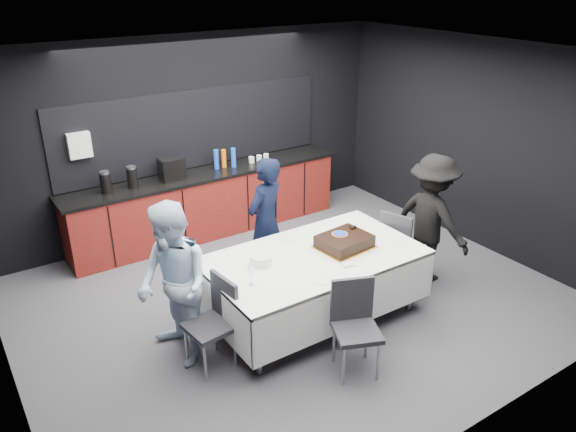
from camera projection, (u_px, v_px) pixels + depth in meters
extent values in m
plane|color=#48474D|center=(293.00, 300.00, 6.63)|extent=(6.00, 6.00, 0.00)
cube|color=white|center=(294.00, 57.00, 5.48)|extent=(6.00, 5.00, 0.04)
cube|color=black|center=(194.00, 136.00, 7.95)|extent=(6.00, 0.04, 2.80)
cube|color=black|center=(482.00, 293.00, 4.16)|extent=(6.00, 0.04, 2.80)
cube|color=black|center=(477.00, 144.00, 7.57)|extent=(0.04, 5.00, 2.80)
cube|color=#5E120E|center=(208.00, 204.00, 8.12)|extent=(4.00, 0.60, 0.90)
cube|color=black|center=(206.00, 173.00, 7.92)|extent=(4.10, 0.64, 0.04)
cube|color=black|center=(195.00, 129.00, 7.90)|extent=(4.00, 0.03, 1.10)
cube|color=white|center=(79.00, 145.00, 7.03)|extent=(0.28, 0.12, 0.32)
cylinder|color=black|center=(106.00, 183.00, 7.16)|extent=(0.14, 0.14, 0.26)
cylinder|color=black|center=(132.00, 178.00, 7.33)|extent=(0.14, 0.14, 0.26)
cube|color=black|center=(172.00, 169.00, 7.60)|extent=(0.32, 0.24, 0.30)
cylinder|color=blue|center=(216.00, 159.00, 8.00)|extent=(0.07, 0.07, 0.28)
cylinder|color=orange|center=(224.00, 158.00, 8.06)|extent=(0.07, 0.07, 0.26)
cylinder|color=blue|center=(233.00, 158.00, 8.06)|extent=(0.07, 0.07, 0.28)
cylinder|color=white|center=(252.00, 160.00, 8.28)|extent=(0.08, 0.08, 0.09)
cylinder|color=white|center=(259.00, 158.00, 8.34)|extent=(0.08, 0.08, 0.09)
cylinder|color=white|center=(266.00, 157.00, 8.40)|extent=(0.08, 0.08, 0.09)
cylinder|color=#99999E|center=(104.00, 173.00, 7.10)|extent=(0.12, 0.12, 0.03)
cylinder|color=#99999E|center=(131.00, 167.00, 7.27)|extent=(0.12, 0.12, 0.03)
cylinder|color=#99999E|center=(258.00, 342.00, 5.29)|extent=(0.06, 0.06, 0.75)
cylinder|color=#99999E|center=(211.00, 294.00, 6.05)|extent=(0.06, 0.06, 0.75)
cylinder|color=#99999E|center=(411.00, 281.00, 6.30)|extent=(0.06, 0.06, 0.75)
cylinder|color=#99999E|center=(354.00, 247.00, 7.06)|extent=(0.06, 0.06, 0.75)
cube|color=white|center=(314.00, 257.00, 6.02)|extent=(2.32, 1.32, 0.04)
cube|color=white|center=(351.00, 305.00, 5.63)|extent=(2.32, 0.02, 0.55)
cube|color=white|center=(281.00, 254.00, 6.62)|extent=(2.32, 0.02, 0.55)
cube|color=white|center=(219.00, 311.00, 5.55)|extent=(0.02, 1.32, 0.55)
cube|color=white|center=(391.00, 251.00, 6.71)|extent=(0.02, 1.32, 0.55)
cube|color=#EDB545|center=(344.00, 247.00, 6.17)|extent=(0.62, 0.53, 0.01)
cube|color=black|center=(344.00, 241.00, 6.14)|extent=(0.57, 0.48, 0.12)
cube|color=black|center=(345.00, 236.00, 6.11)|extent=(0.57, 0.48, 0.01)
cylinder|color=orange|center=(340.00, 234.00, 6.15)|extent=(0.18, 0.18, 0.00)
cylinder|color=#1639AB|center=(340.00, 234.00, 6.14)|extent=(0.15, 0.15, 0.01)
sphere|color=black|center=(350.00, 226.00, 6.29)|extent=(0.04, 0.04, 0.04)
sphere|color=black|center=(354.00, 227.00, 6.27)|extent=(0.04, 0.04, 0.04)
sphere|color=black|center=(351.00, 228.00, 6.24)|extent=(0.04, 0.04, 0.04)
cylinder|color=white|center=(261.00, 259.00, 5.81)|extent=(0.23, 0.23, 0.10)
cylinder|color=white|center=(322.00, 280.00, 5.53)|extent=(0.22, 0.22, 0.01)
cylinder|color=white|center=(349.00, 230.00, 6.56)|extent=(0.18, 0.18, 0.01)
cylinder|color=white|center=(397.00, 243.00, 6.26)|extent=(0.21, 0.21, 0.01)
cylinder|color=white|center=(288.00, 239.00, 6.35)|extent=(0.20, 0.20, 0.01)
cube|color=white|center=(348.00, 265.00, 5.79)|extent=(0.16, 0.11, 0.02)
cylinder|color=white|center=(251.00, 285.00, 5.45)|extent=(0.06, 0.06, 0.00)
cylinder|color=white|center=(251.00, 279.00, 5.42)|extent=(0.01, 0.01, 0.12)
cylinder|color=white|center=(250.00, 269.00, 5.38)|extent=(0.05, 0.05, 0.10)
cube|color=#29282D|center=(209.00, 327.00, 5.38)|extent=(0.46, 0.46, 0.05)
cube|color=#29282D|center=(224.00, 298.00, 5.39)|extent=(0.09, 0.42, 0.45)
cylinder|color=#99999E|center=(186.00, 345.00, 5.49)|extent=(0.03, 0.03, 0.44)
cylinder|color=#99999E|center=(205.00, 362.00, 5.25)|extent=(0.03, 0.03, 0.44)
cylinder|color=#99999E|center=(216.00, 332.00, 5.69)|extent=(0.03, 0.03, 0.44)
cylinder|color=#99999E|center=(235.00, 348.00, 5.45)|extent=(0.03, 0.03, 0.44)
cube|color=#29282D|center=(400.00, 244.00, 6.95)|extent=(0.54, 0.54, 0.05)
cube|color=#29282D|center=(395.00, 232.00, 6.71)|extent=(0.19, 0.41, 0.45)
cylinder|color=#99999E|center=(417.00, 259.00, 7.08)|extent=(0.03, 0.03, 0.44)
cylinder|color=#99999E|center=(392.00, 252.00, 7.26)|extent=(0.03, 0.03, 0.44)
cylinder|color=#99999E|center=(405.00, 270.00, 6.83)|extent=(0.03, 0.03, 0.44)
cylinder|color=#99999E|center=(380.00, 262.00, 7.01)|extent=(0.03, 0.03, 0.44)
cube|color=#29282D|center=(357.00, 332.00, 5.30)|extent=(0.55, 0.55, 0.05)
cube|color=#29282D|center=(352.00, 299.00, 5.37)|extent=(0.40, 0.20, 0.45)
cylinder|color=#99999E|center=(343.00, 365.00, 5.22)|extent=(0.03, 0.03, 0.44)
cylinder|color=#99999E|center=(378.00, 361.00, 5.28)|extent=(0.03, 0.03, 0.44)
cylinder|color=#99999E|center=(334.00, 343.00, 5.52)|extent=(0.03, 0.03, 0.44)
cylinder|color=#99999E|center=(367.00, 339.00, 5.58)|extent=(0.03, 0.03, 0.44)
imported|color=black|center=(266.00, 222.00, 6.70)|extent=(0.69, 0.57, 1.61)
imported|color=silver|center=(173.00, 285.00, 5.34)|extent=(0.69, 0.85, 1.66)
imported|color=black|center=(431.00, 219.00, 6.79)|extent=(0.70, 1.10, 1.62)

